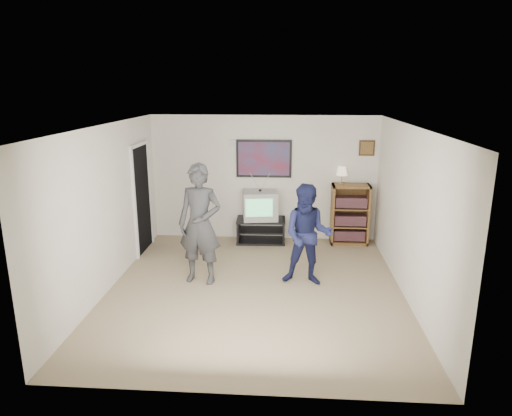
# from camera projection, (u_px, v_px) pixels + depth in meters

# --- Properties ---
(room_shell) EXTENTS (4.51, 5.00, 2.51)m
(room_shell) POSITION_uv_depth(u_px,v_px,m) (257.00, 206.00, 7.07)
(room_shell) COLOR #817451
(room_shell) RESTS_ON ground
(media_stand) EXTENTS (0.98, 0.56, 0.48)m
(media_stand) POSITION_uv_depth(u_px,v_px,m) (261.00, 230.00, 9.15)
(media_stand) COLOR black
(media_stand) RESTS_ON room_shell
(crt_television) EXTENTS (0.74, 0.65, 0.56)m
(crt_television) POSITION_uv_depth(u_px,v_px,m) (260.00, 205.00, 9.02)
(crt_television) COLOR #A0A09B
(crt_television) RESTS_ON media_stand
(bookshelf) EXTENTS (0.72, 0.41, 1.19)m
(bookshelf) POSITION_uv_depth(u_px,v_px,m) (350.00, 214.00, 8.99)
(bookshelf) COLOR brown
(bookshelf) RESTS_ON room_shell
(table_lamp) EXTENTS (0.22, 0.22, 0.35)m
(table_lamp) POSITION_uv_depth(u_px,v_px,m) (342.00, 175.00, 8.84)
(table_lamp) COLOR beige
(table_lamp) RESTS_ON bookshelf
(person_tall) EXTENTS (0.77, 0.57, 1.91)m
(person_tall) POSITION_uv_depth(u_px,v_px,m) (200.00, 224.00, 7.12)
(person_tall) COLOR #323235
(person_tall) RESTS_ON room_shell
(person_short) EXTENTS (0.85, 0.70, 1.61)m
(person_short) POSITION_uv_depth(u_px,v_px,m) (308.00, 235.00, 7.08)
(person_short) COLOR #181C42
(person_short) RESTS_ON room_shell
(controller_left) EXTENTS (0.06, 0.13, 0.04)m
(controller_left) POSITION_uv_depth(u_px,v_px,m) (205.00, 207.00, 7.26)
(controller_left) COLOR white
(controller_left) RESTS_ON person_tall
(controller_right) EXTENTS (0.05, 0.13, 0.04)m
(controller_right) POSITION_uv_depth(u_px,v_px,m) (309.00, 212.00, 7.25)
(controller_right) COLOR white
(controller_right) RESTS_ON person_short
(poster) EXTENTS (1.10, 0.03, 0.75)m
(poster) POSITION_uv_depth(u_px,v_px,m) (264.00, 159.00, 9.02)
(poster) COLOR black
(poster) RESTS_ON room_shell
(air_vent) EXTENTS (0.28, 0.02, 0.14)m
(air_vent) POSITION_uv_depth(u_px,v_px,m) (236.00, 143.00, 8.98)
(air_vent) COLOR white
(air_vent) RESTS_ON room_shell
(small_picture) EXTENTS (0.30, 0.03, 0.30)m
(small_picture) POSITION_uv_depth(u_px,v_px,m) (367.00, 148.00, 8.83)
(small_picture) COLOR black
(small_picture) RESTS_ON room_shell
(doorway) EXTENTS (0.03, 0.85, 2.00)m
(doorway) POSITION_uv_depth(u_px,v_px,m) (142.00, 199.00, 8.49)
(doorway) COLOR black
(doorway) RESTS_ON room_shell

